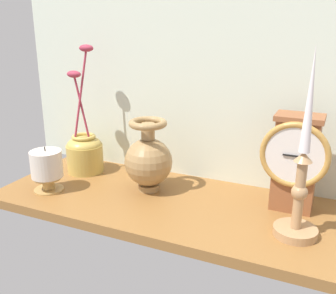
% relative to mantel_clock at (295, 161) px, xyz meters
% --- Properties ---
extents(ground_plane, '(1.00, 0.36, 0.02)m').
position_rel_mantel_clock_xyz_m(ground_plane, '(-0.23, -0.08, -0.13)').
color(ground_plane, brown).
extents(back_wall, '(1.20, 0.02, 0.65)m').
position_rel_mantel_clock_xyz_m(back_wall, '(-0.23, 0.11, 0.20)').
color(back_wall, silver).
rests_on(back_wall, ground_plane).
extents(mantel_clock, '(0.15, 0.08, 0.23)m').
position_rel_mantel_clock_xyz_m(mantel_clock, '(0.00, 0.00, 0.00)').
color(mantel_clock, brown).
rests_on(mantel_clock, ground_plane).
extents(candlestick_tall_left, '(0.09, 0.09, 0.39)m').
position_rel_mantel_clock_xyz_m(candlestick_tall_left, '(0.03, -0.12, -0.00)').
color(candlestick_tall_left, tan).
rests_on(candlestick_tall_left, ground_plane).
extents(brass_vase_bulbous, '(0.13, 0.13, 0.19)m').
position_rel_mantel_clock_xyz_m(brass_vase_bulbous, '(-0.36, -0.04, -0.04)').
color(brass_vase_bulbous, '#9F7B4C').
rests_on(brass_vase_bulbous, ground_plane).
extents(brass_vase_jar, '(0.11, 0.11, 0.37)m').
position_rel_mantel_clock_xyz_m(brass_vase_jar, '(-0.59, 0.00, -0.06)').
color(brass_vase_jar, tan).
rests_on(brass_vase_jar, ground_plane).
extents(pillar_candle_front, '(0.08, 0.08, 0.12)m').
position_rel_mantel_clock_xyz_m(pillar_candle_front, '(-0.60, -0.15, -0.06)').
color(pillar_candle_front, tan).
rests_on(pillar_candle_front, ground_plane).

